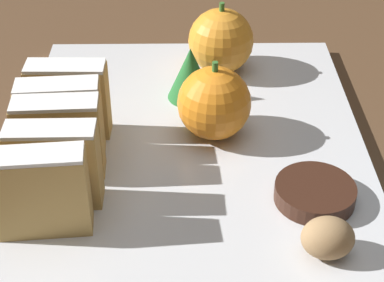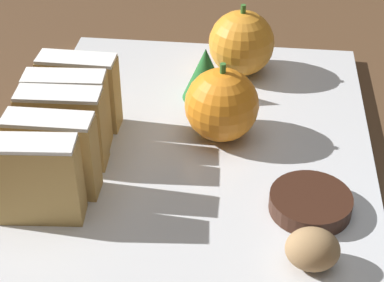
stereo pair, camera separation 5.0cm
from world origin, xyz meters
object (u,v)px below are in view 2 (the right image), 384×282
(orange_near, at_px, (241,43))
(orange_far, at_px, (222,105))
(walnut, at_px, (312,249))
(chocolate_cookie, at_px, (310,203))

(orange_near, distance_m, orange_far, 0.11)
(orange_far, bearing_deg, walnut, -63.62)
(walnut, xyz_separation_m, chocolate_cookie, (0.00, 0.06, -0.01))
(chocolate_cookie, bearing_deg, walnut, -91.67)
(orange_far, distance_m, chocolate_cookie, 0.12)
(walnut, bearing_deg, orange_far, 116.38)
(orange_near, xyz_separation_m, chocolate_cookie, (0.06, -0.20, -0.03))
(orange_near, height_order, chocolate_cookie, orange_near)
(orange_near, relative_size, walnut, 1.97)
(orange_far, distance_m, walnut, 0.16)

